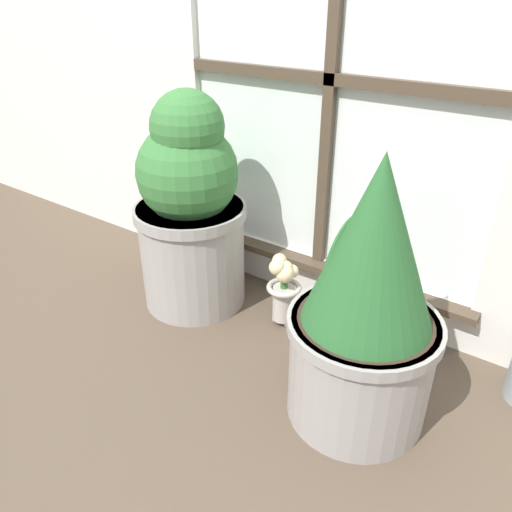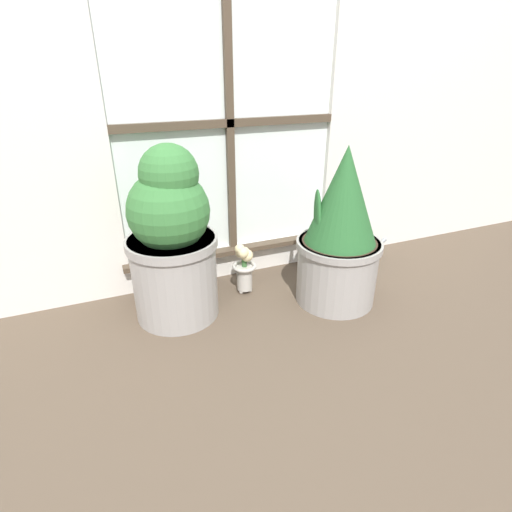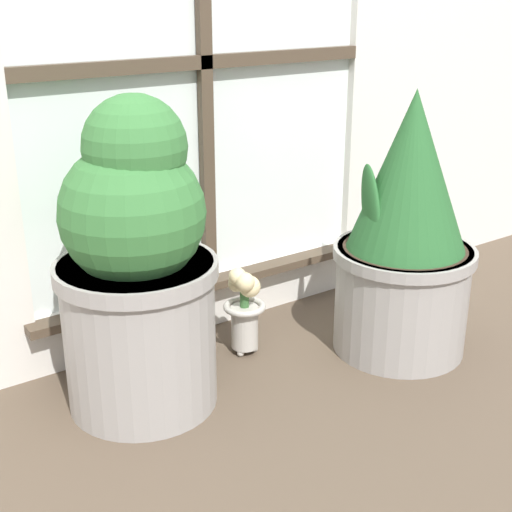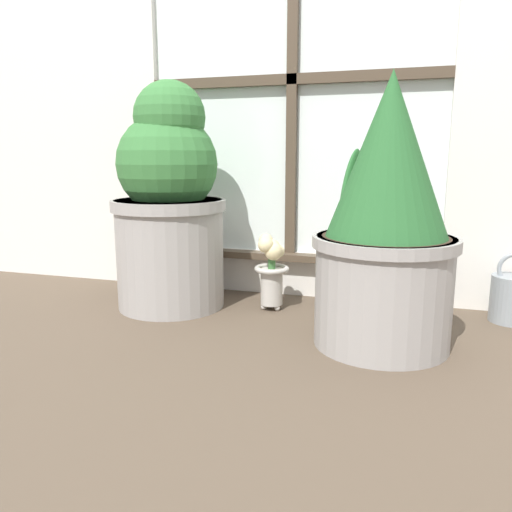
% 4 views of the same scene
% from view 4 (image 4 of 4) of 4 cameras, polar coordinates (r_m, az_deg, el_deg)
% --- Properties ---
extents(ground_plane, '(10.00, 10.00, 0.00)m').
position_cam_4_polar(ground_plane, '(1.30, -3.03, -11.90)').
color(ground_plane, brown).
extents(potted_plant_left, '(0.38, 0.38, 0.75)m').
position_cam_4_polar(potted_plant_left, '(1.71, -9.88, 5.99)').
color(potted_plant_left, '#9E9993').
rests_on(potted_plant_left, ground_plane).
extents(potted_plant_right, '(0.39, 0.39, 0.73)m').
position_cam_4_polar(potted_plant_right, '(1.36, 14.60, 3.59)').
color(potted_plant_right, '#9E9993').
rests_on(potted_plant_right, ground_plane).
extents(flower_vase, '(0.12, 0.12, 0.26)m').
position_cam_4_polar(flower_vase, '(1.67, 1.77, -1.18)').
color(flower_vase, '#BCB7AD').
rests_on(flower_vase, ground_plane).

